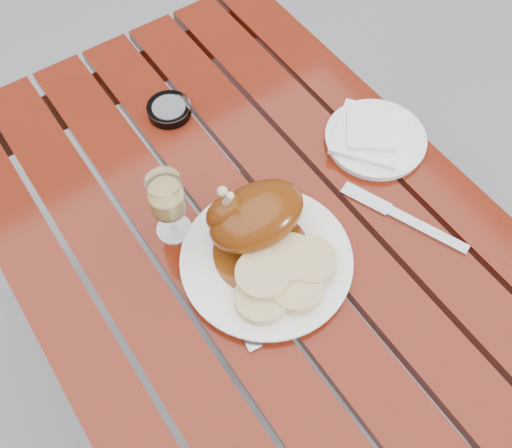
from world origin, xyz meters
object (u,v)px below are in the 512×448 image
Objects in this scene: wine_glass at (169,207)px; side_plate at (375,139)px; ashtray at (169,110)px; table at (257,315)px; dinner_plate at (266,261)px.

wine_glass is 0.75× the size of side_plate.
table is at bearing -92.91° from ashtray.
dinner_plate is at bearing -108.60° from table.
side_plate is 2.23× the size of ashtray.
table is 0.47m from wine_glass.
table is 6.08× the size of side_plate.
dinner_plate is 0.34m from side_plate.
side_plate is (0.43, -0.05, -0.07)m from wine_glass.
ashtray is at bearing 84.78° from dinner_plate.
ashtray is (-0.29, 0.29, 0.00)m from side_plate.
side_plate is (0.31, 0.04, 0.38)m from table.
wine_glass is (-0.11, 0.09, 0.45)m from table.
table is at bearing 71.40° from dinner_plate.
dinner_plate is 0.19m from wine_glass.
dinner_plate is at bearing -95.22° from ashtray.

